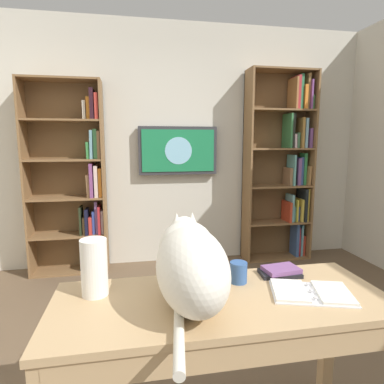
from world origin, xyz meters
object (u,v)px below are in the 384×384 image
at_px(desk, 224,328).
at_px(bookshelf_right, 77,185).
at_px(coffee_mug, 238,272).
at_px(cat, 190,262).
at_px(paper_towel_roll, 94,267).
at_px(bookshelf_left, 286,165).
at_px(wall_mounted_tv, 178,151).
at_px(open_binder, 311,292).
at_px(desk_book_stack, 280,271).

bearing_deg(desk, bookshelf_right, -68.23).
relative_size(desk, coffee_mug, 14.64).
bearing_deg(cat, paper_towel_roll, -20.60).
height_order(bookshelf_left, paper_towel_roll, bookshelf_left).
xyz_separation_m(bookshelf_left, bookshelf_right, (2.37, -0.00, -0.18)).
xyz_separation_m(wall_mounted_tv, paper_towel_roll, (0.68, 2.30, -0.43)).
xyz_separation_m(desk, open_binder, (-0.38, 0.02, 0.14)).
relative_size(paper_towel_roll, coffee_mug, 2.53).
xyz_separation_m(cat, coffee_mug, (-0.25, -0.15, -0.12)).
relative_size(bookshelf_left, open_binder, 5.78).
bearing_deg(desk_book_stack, coffee_mug, 9.91).
height_order(cat, coffee_mug, cat).
height_order(paper_towel_roll, coffee_mug, paper_towel_roll).
relative_size(bookshelf_left, paper_towel_roll, 9.03).
bearing_deg(wall_mounted_tv, coffee_mug, 88.92).
relative_size(bookshelf_right, open_binder, 5.32).
height_order(desk, cat, cat).
height_order(desk, coffee_mug, coffee_mug).
height_order(open_binder, paper_towel_roll, paper_towel_roll).
bearing_deg(bookshelf_right, desk_book_stack, 120.63).
xyz_separation_m(desk, coffee_mug, (-0.11, -0.15, 0.17)).
bearing_deg(cat, wall_mounted_tv, -96.93).
distance_m(bookshelf_right, wall_mounted_tv, 1.16).
distance_m(bookshelf_right, desk_book_stack, 2.52).
height_order(wall_mounted_tv, desk, wall_mounted_tv).
height_order(bookshelf_left, open_binder, bookshelf_left).
height_order(bookshelf_left, coffee_mug, bookshelf_left).
bearing_deg(bookshelf_right, open_binder, 119.09).
distance_m(bookshelf_left, bookshelf_right, 2.37).
bearing_deg(bookshelf_right, paper_towel_roll, 100.64).
relative_size(desk, paper_towel_roll, 5.78).
height_order(bookshelf_left, desk, bookshelf_left).
height_order(desk, desk_book_stack, desk_book_stack).
distance_m(bookshelf_right, open_binder, 2.72).
relative_size(coffee_mug, desk_book_stack, 0.48).
height_order(bookshelf_right, desk, bookshelf_right).
height_order(cat, paper_towel_roll, cat).
distance_m(wall_mounted_tv, coffee_mug, 2.34).
bearing_deg(bookshelf_right, desk, 111.77).
height_order(wall_mounted_tv, open_binder, wall_mounted_tv).
bearing_deg(desk, cat, -0.26).
height_order(wall_mounted_tv, cat, wall_mounted_tv).
distance_m(wall_mounted_tv, desk_book_stack, 2.32).
height_order(wall_mounted_tv, coffee_mug, wall_mounted_tv).
distance_m(wall_mounted_tv, open_binder, 2.53).
bearing_deg(open_binder, cat, -2.08).
distance_m(bookshelf_left, coffee_mug, 2.59).
height_order(open_binder, coffee_mug, coffee_mug).
bearing_deg(open_binder, wall_mounted_tv, -84.77).
xyz_separation_m(desk, paper_towel_roll, (0.53, -0.15, 0.25)).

